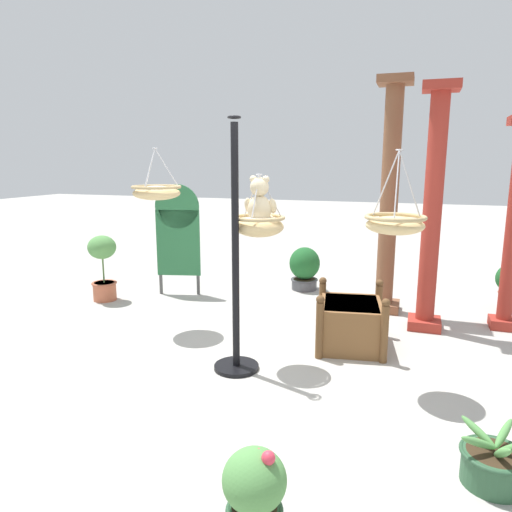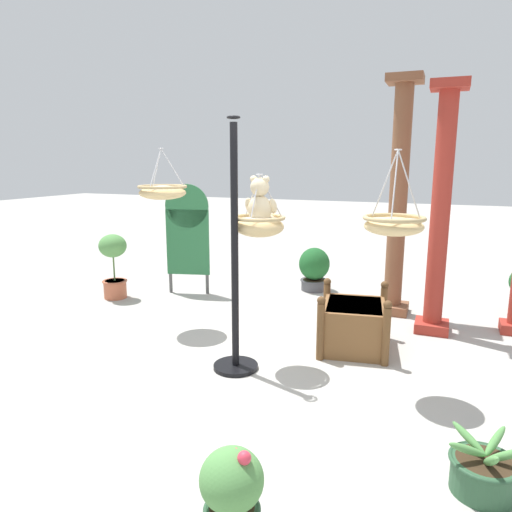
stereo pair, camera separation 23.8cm
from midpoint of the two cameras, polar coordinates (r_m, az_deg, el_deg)
The scene contains 15 objects.
ground_plane at distance 4.87m, azimuth -1.68°, elevation -12.94°, with size 40.00×40.00×0.00m, color #ADAAA3.
display_pole_central at distance 4.52m, azimuth -3.97°, elevation -4.89°, with size 0.44×0.44×2.40m.
hanging_basket_with_teddy at distance 4.55m, azimuth -1.12°, elevation 3.78°, with size 0.50×0.50×0.60m.
teddy_bear at distance 4.55m, azimuth -1.03°, elevation 6.36°, with size 0.32×0.29×0.47m.
hanging_basket_left_high at distance 5.69m, azimuth -13.13°, elevation 7.58°, with size 0.58×0.58×0.60m.
hanging_basket_right_low at distance 4.14m, azimuth 14.92°, elevation 3.82°, with size 0.52×0.52×0.71m.
greenhouse_pillar_right at distance 6.43m, azimuth 14.78°, elevation 6.29°, with size 0.44×0.44×3.05m.
greenhouse_pillar_far_back at distance 5.85m, azimuth 19.45°, elevation 4.68°, with size 0.41×0.41×2.87m.
wooden_planter_box at distance 5.29m, azimuth 10.10°, elevation -7.92°, with size 0.85×0.95×0.67m.
potted_plant_fern_front at distance 3.51m, azimuth 24.99°, elevation -21.84°, with size 0.47×0.45×0.39m.
potted_plant_tall_leafy at distance 2.80m, azimuth -2.90°, elevation -26.73°, with size 0.35×0.35×0.55m.
potted_plant_bushy_green at distance 7.22m, azimuth 27.57°, elevation -3.04°, with size 0.38×0.38×0.64m.
potted_plant_small_succulent at distance 7.48m, azimuth 4.99°, elevation -1.44°, with size 0.48×0.48×0.68m.
potted_plant_conical_shrub at distance 7.23m, azimuth -18.94°, elevation -0.93°, with size 0.40×0.40×0.96m.
display_sign_board at distance 7.18m, azimuth -10.38°, elevation 3.06°, with size 0.65×0.20×1.68m.
Camera 1 is at (1.46, -4.19, 2.00)m, focal length 33.04 mm.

